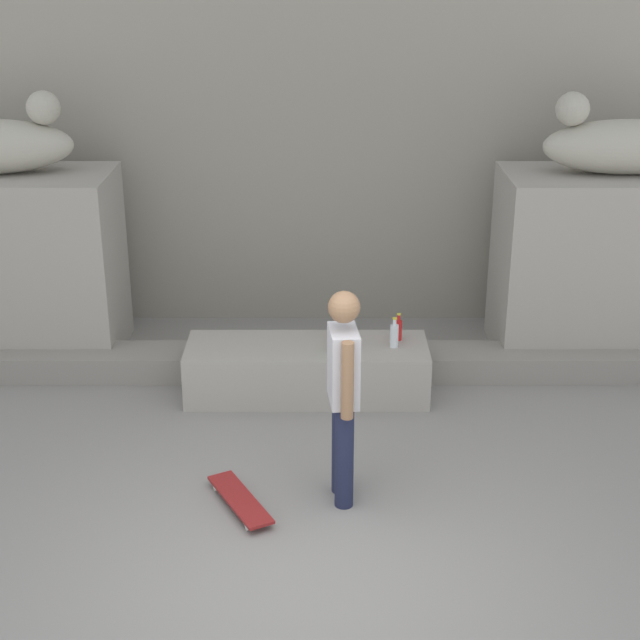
# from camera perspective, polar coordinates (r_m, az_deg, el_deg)

# --- Properties ---
(ground_plane) EXTENTS (40.00, 40.00, 0.00)m
(ground_plane) POSITION_cam_1_polar(r_m,az_deg,el_deg) (6.55, -1.06, -15.55)
(ground_plane) COLOR gray
(facade_wall) EXTENTS (11.59, 0.60, 6.14)m
(facade_wall) POSITION_cam_1_polar(r_m,az_deg,el_deg) (10.33, -0.66, 16.80)
(facade_wall) COLOR gray
(facade_wall) RESTS_ON ground_plane
(pedestal_left) EXTENTS (2.27, 1.13, 1.85)m
(pedestal_left) POSITION_cam_1_polar(r_m,az_deg,el_deg) (10.08, -18.24, 3.10)
(pedestal_left) COLOR #A39E93
(pedestal_left) RESTS_ON ground_plane
(pedestal_right) EXTENTS (2.27, 1.13, 1.85)m
(pedestal_right) POSITION_cam_1_polar(r_m,az_deg,el_deg) (10.00, 17.00, 3.11)
(pedestal_right) COLOR #A39E93
(pedestal_right) RESTS_ON ground_plane
(statue_reclining_right) EXTENTS (1.61, 0.58, 0.78)m
(statue_reclining_right) POSITION_cam_1_polar(r_m,az_deg,el_deg) (9.69, 17.58, 9.90)
(statue_reclining_right) COLOR #B2AF9D
(statue_reclining_right) RESTS_ON pedestal_right
(ledge_block) EXTENTS (2.22, 0.74, 0.49)m
(ledge_block) POSITION_cam_1_polar(r_m,az_deg,el_deg) (8.89, -0.74, -2.97)
(ledge_block) COLOR #A39E93
(ledge_block) RESTS_ON ground_plane
(skater) EXTENTS (0.24, 0.54, 1.67)m
(skater) POSITION_cam_1_polar(r_m,az_deg,el_deg) (6.99, 1.42, -4.07)
(skater) COLOR #1E233F
(skater) RESTS_ON ground_plane
(skateboard) EXTENTS (0.55, 0.80, 0.08)m
(skateboard) POSITION_cam_1_polar(r_m,az_deg,el_deg) (7.31, -4.74, -10.57)
(skateboard) COLOR maroon
(skateboard) RESTS_ON ground_plane
(bottle_green) EXTENTS (0.07, 0.07, 0.27)m
(bottle_green) POSITION_cam_1_polar(r_m,az_deg,el_deg) (8.65, 0.77, -1.12)
(bottle_green) COLOR #1E722D
(bottle_green) RESTS_ON ledge_block
(bottle_orange) EXTENTS (0.07, 0.07, 0.32)m
(bottle_orange) POSITION_cam_1_polar(r_m,az_deg,el_deg) (8.93, 1.08, -0.20)
(bottle_orange) COLOR orange
(bottle_orange) RESTS_ON ledge_block
(bottle_red) EXTENTS (0.07, 0.07, 0.26)m
(bottle_red) POSITION_cam_1_polar(r_m,az_deg,el_deg) (8.89, 4.70, -0.56)
(bottle_red) COLOR red
(bottle_red) RESTS_ON ledge_block
(bottle_clear) EXTENTS (0.08, 0.08, 0.28)m
(bottle_clear) POSITION_cam_1_polar(r_m,az_deg,el_deg) (8.74, 4.45, -0.89)
(bottle_clear) COLOR silver
(bottle_clear) RESTS_ON ledge_block
(stair_step) EXTENTS (8.34, 0.50, 0.26)m
(stair_step) POSITION_cam_1_polar(r_m,az_deg,el_deg) (9.32, -0.70, -2.54)
(stair_step) COLOR gray
(stair_step) RESTS_ON ground_plane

